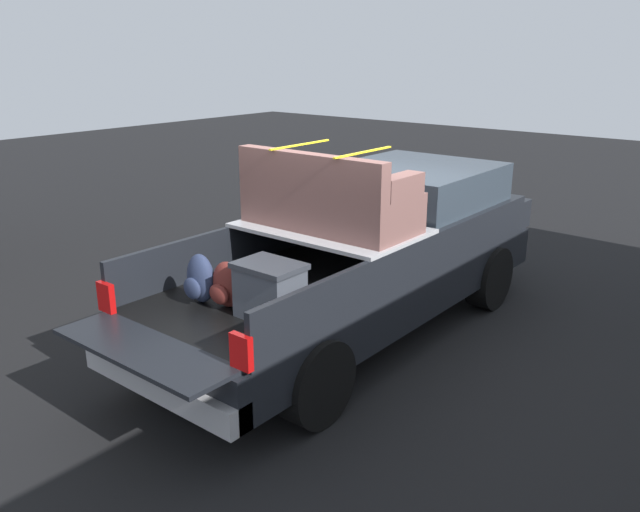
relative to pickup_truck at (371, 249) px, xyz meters
The scene contains 2 objects.
ground_plane 1.01m from the pickup_truck, behind, with size 40.00×40.00×0.00m, color black.
pickup_truck is the anchor object (origin of this frame).
Camera 1 is at (-5.63, -4.09, 3.19)m, focal length 36.12 mm.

